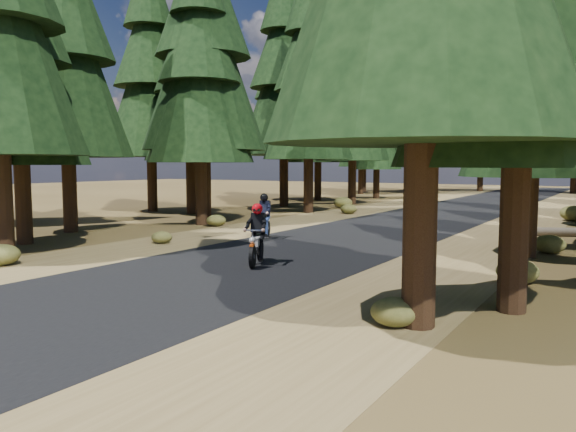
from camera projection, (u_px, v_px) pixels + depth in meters
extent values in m
plane|color=#453518|center=(259.00, 261.00, 15.11)|extent=(120.00, 120.00, 0.00)
cube|color=black|center=(341.00, 240.00, 19.35)|extent=(6.00, 100.00, 0.01)
cube|color=brown|center=(234.00, 231.00, 21.75)|extent=(3.20, 100.00, 0.01)
cube|color=brown|center=(478.00, 250.00, 16.95)|extent=(3.20, 100.00, 0.01)
cylinder|color=black|center=(1.00, 155.00, 15.68)|extent=(0.53, 0.53, 5.71)
cylinder|color=black|center=(422.00, 144.00, 8.74)|extent=(0.53, 0.53, 5.85)
cylinder|color=black|center=(22.00, 165.00, 18.08)|extent=(0.51, 0.51, 5.15)
cone|color=black|center=(17.00, 63.00, 17.78)|extent=(4.38, 4.38, 6.44)
cylinder|color=black|center=(516.00, 167.00, 9.70)|extent=(0.50, 0.50, 5.11)
cylinder|color=black|center=(68.00, 157.00, 21.27)|extent=(0.53, 0.53, 5.73)
cone|color=black|center=(65.00, 61.00, 20.94)|extent=(4.87, 4.87, 7.17)
cylinder|color=black|center=(201.00, 162.00, 23.89)|extent=(0.51, 0.51, 5.34)
cone|color=black|center=(200.00, 83.00, 23.58)|extent=(4.54, 4.54, 6.68)
cone|color=black|center=(199.00, 24.00, 23.36)|extent=(3.47, 3.47, 4.81)
cylinder|color=black|center=(530.00, 177.00, 15.54)|extent=(0.48, 0.48, 4.52)
cone|color=black|center=(534.00, 73.00, 15.27)|extent=(3.84, 3.84, 5.65)
cylinder|color=black|center=(204.00, 150.00, 24.74)|extent=(0.56, 0.56, 6.43)
cone|color=black|center=(203.00, 57.00, 24.37)|extent=(5.46, 5.46, 8.03)
cylinder|color=black|center=(191.00, 161.00, 29.09)|extent=(0.52, 0.52, 5.56)
cone|color=black|center=(190.00, 93.00, 28.77)|extent=(4.73, 4.73, 6.95)
cone|color=black|center=(189.00, 43.00, 28.53)|extent=(3.62, 3.62, 5.01)
cylinder|color=black|center=(308.00, 159.00, 29.94)|extent=(0.53, 0.53, 5.72)
cone|color=black|center=(309.00, 91.00, 29.61)|extent=(4.86, 4.86, 7.15)
cone|color=black|center=(309.00, 41.00, 29.37)|extent=(3.72, 3.72, 5.15)
cylinder|color=black|center=(284.00, 154.00, 34.20)|extent=(0.55, 0.55, 6.37)
cone|color=black|center=(284.00, 88.00, 33.83)|extent=(5.41, 5.41, 7.96)
cone|color=black|center=(284.00, 40.00, 33.56)|extent=(4.14, 4.14, 5.73)
cylinder|color=black|center=(352.00, 161.00, 36.10)|extent=(0.53, 0.53, 5.64)
cone|color=black|center=(353.00, 105.00, 35.77)|extent=(4.79, 4.79, 7.05)
cone|color=black|center=(353.00, 65.00, 35.54)|extent=(3.67, 3.67, 5.08)
cone|color=black|center=(354.00, 24.00, 35.30)|extent=(2.54, 2.54, 4.23)
cylinder|color=black|center=(318.00, 162.00, 40.21)|extent=(0.52, 0.52, 5.45)
cone|color=black|center=(318.00, 114.00, 39.90)|extent=(4.63, 4.63, 6.81)
cone|color=black|center=(318.00, 79.00, 39.67)|extent=(3.54, 3.54, 4.90)
cone|color=black|center=(319.00, 44.00, 39.44)|extent=(2.45, 2.45, 4.09)
cylinder|color=black|center=(377.00, 169.00, 42.42)|extent=(0.48, 0.48, 4.42)
cone|color=black|center=(377.00, 132.00, 42.16)|extent=(3.76, 3.76, 5.52)
cone|color=black|center=(377.00, 106.00, 41.98)|extent=(2.87, 2.87, 3.98)
cone|color=black|center=(378.00, 79.00, 41.80)|extent=(1.99, 1.99, 3.31)
cylinder|color=black|center=(361.00, 167.00, 48.83)|extent=(0.49, 0.49, 4.75)
cone|color=black|center=(361.00, 132.00, 48.55)|extent=(4.04, 4.04, 5.93)
cone|color=black|center=(362.00, 107.00, 48.35)|extent=(3.09, 3.09, 4.27)
cone|color=black|center=(362.00, 82.00, 48.16)|extent=(2.14, 2.14, 3.56)
cylinder|color=black|center=(152.00, 157.00, 30.62)|extent=(0.54, 0.54, 6.00)
cone|color=black|center=(150.00, 87.00, 30.28)|extent=(5.10, 5.10, 7.50)
cone|color=black|center=(149.00, 36.00, 30.03)|extent=(3.90, 3.90, 5.40)
cylinder|color=black|center=(284.00, 156.00, 40.25)|extent=(0.56, 0.56, 6.40)
cone|color=black|center=(284.00, 99.00, 39.88)|extent=(5.44, 5.44, 8.00)
cone|color=black|center=(284.00, 58.00, 39.62)|extent=(4.16, 4.16, 5.76)
cone|color=black|center=(284.00, 16.00, 39.35)|extent=(2.88, 2.88, 4.80)
cylinder|color=black|center=(1.00, 164.00, 24.40)|extent=(0.51, 0.51, 5.20)
cylinder|color=black|center=(430.00, 157.00, 49.83)|extent=(0.56, 0.56, 6.40)
cone|color=black|center=(431.00, 112.00, 49.46)|extent=(5.44, 5.44, 8.00)
cone|color=black|center=(432.00, 78.00, 49.20)|extent=(4.16, 4.16, 5.76)
cone|color=black|center=(433.00, 45.00, 48.93)|extent=(2.88, 2.88, 4.80)
cylinder|color=black|center=(409.00, 156.00, 53.92)|extent=(0.57, 0.57, 6.80)
cone|color=black|center=(410.00, 111.00, 53.53)|extent=(5.78, 5.78, 8.50)
cone|color=black|center=(411.00, 78.00, 53.25)|extent=(4.42, 4.42, 6.12)
cone|color=black|center=(412.00, 45.00, 52.96)|extent=(3.06, 3.06, 5.10)
cylinder|color=black|center=(481.00, 160.00, 53.37)|extent=(0.54, 0.54, 6.00)
cone|color=black|center=(482.00, 120.00, 53.02)|extent=(5.10, 5.10, 7.50)
cone|color=black|center=(483.00, 91.00, 52.77)|extent=(3.90, 3.90, 5.40)
cone|color=black|center=(484.00, 62.00, 52.52)|extent=(2.70, 2.70, 4.50)
cylinder|color=black|center=(575.00, 157.00, 49.17)|extent=(0.56, 0.56, 6.40)
cylinder|color=black|center=(531.00, 156.00, 53.79)|extent=(0.57, 0.57, 6.80)
cone|color=black|center=(533.00, 111.00, 53.39)|extent=(5.78, 5.78, 8.50)
cone|color=black|center=(534.00, 78.00, 53.11)|extent=(4.42, 4.42, 6.12)
cone|color=black|center=(536.00, 45.00, 52.82)|extent=(3.06, 3.06, 5.10)
cylinder|color=black|center=(364.00, 162.00, 52.16)|extent=(0.52, 0.52, 5.60)
cone|color=black|center=(364.00, 124.00, 51.83)|extent=(4.76, 4.76, 7.00)
cone|color=black|center=(364.00, 96.00, 51.60)|extent=(3.64, 3.64, 5.04)
cone|color=black|center=(365.00, 68.00, 51.37)|extent=(2.52, 2.52, 4.20)
ellipsoid|color=#474C1E|center=(574.00, 213.00, 25.64)|extent=(1.19, 1.19, 0.71)
ellipsoid|color=#474C1E|center=(517.00, 271.00, 12.23)|extent=(0.90, 0.90, 0.54)
ellipsoid|color=#474C1E|center=(395.00, 312.00, 9.03)|extent=(0.78, 0.78, 0.47)
ellipsoid|color=#474C1E|center=(162.00, 237.00, 18.44)|extent=(0.66, 0.66, 0.40)
ellipsoid|color=#474C1E|center=(349.00, 209.00, 29.38)|extent=(0.85, 0.85, 0.51)
ellipsoid|color=#474C1E|center=(216.00, 220.00, 23.52)|extent=(0.81, 0.81, 0.49)
ellipsoid|color=#474C1E|center=(549.00, 244.00, 16.37)|extent=(0.90, 0.90, 0.54)
ellipsoid|color=#474C1E|center=(2.00, 255.00, 14.44)|extent=(0.91, 0.91, 0.55)
ellipsoid|color=#474C1E|center=(343.00, 203.00, 33.04)|extent=(1.10, 1.10, 0.66)
ellipsoid|color=#474C1E|center=(514.00, 225.00, 21.41)|extent=(0.90, 0.90, 0.54)
cube|color=black|center=(256.00, 224.00, 14.45)|extent=(0.41, 0.34, 0.51)
sphere|color=red|center=(256.00, 209.00, 14.41)|extent=(0.38, 0.38, 0.28)
cube|color=black|center=(263.00, 208.00, 19.43)|extent=(0.40, 0.32, 0.51)
sphere|color=black|center=(263.00, 198.00, 19.40)|extent=(0.36, 0.36, 0.28)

